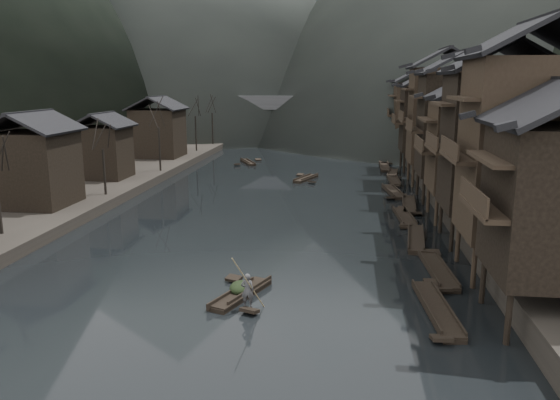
# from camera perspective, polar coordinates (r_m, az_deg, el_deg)

# --- Properties ---
(water) EXTENTS (300.00, 300.00, 0.00)m
(water) POSITION_cam_1_polar(r_m,az_deg,el_deg) (37.02, -3.85, -6.24)
(water) COLOR black
(water) RESTS_ON ground
(left_bank) EXTENTS (40.00, 200.00, 1.20)m
(left_bank) POSITION_cam_1_polar(r_m,az_deg,el_deg) (86.08, -22.09, 3.99)
(left_bank) COLOR #2D2823
(left_bank) RESTS_ON ground
(stilt_houses) EXTENTS (9.00, 67.60, 15.58)m
(stilt_houses) POSITION_cam_1_polar(r_m,az_deg,el_deg) (54.86, 18.33, 8.68)
(stilt_houses) COLOR black
(stilt_houses) RESTS_ON ground
(left_houses) EXTENTS (8.10, 53.20, 8.73)m
(left_houses) POSITION_cam_1_polar(r_m,az_deg,el_deg) (61.29, -19.49, 5.92)
(left_houses) COLOR black
(left_houses) RESTS_ON left_bank
(bare_trees) EXTENTS (3.86, 70.75, 7.72)m
(bare_trees) POSITION_cam_1_polar(r_m,az_deg,el_deg) (69.68, -13.02, 7.76)
(bare_trees) COLOR black
(bare_trees) RESTS_ON left_bank
(moored_sampans) EXTENTS (2.95, 62.56, 0.47)m
(moored_sampans) POSITION_cam_1_polar(r_m,az_deg,el_deg) (56.52, 12.41, 0.24)
(moored_sampans) COLOR black
(moored_sampans) RESTS_ON water
(midriver_boats) EXTENTS (18.45, 50.02, 0.45)m
(midriver_boats) POSITION_cam_1_polar(r_m,az_deg,el_deg) (86.44, 2.79, 4.65)
(midriver_boats) COLOR black
(midriver_boats) RESTS_ON water
(stone_bridge) EXTENTS (40.00, 6.00, 9.00)m
(stone_bridge) POSITION_cam_1_polar(r_m,az_deg,el_deg) (106.86, 3.46, 8.76)
(stone_bridge) COLOR #4C4C4F
(stone_bridge) RESTS_ON ground
(hero_sampan) EXTENTS (2.86, 5.38, 0.44)m
(hero_sampan) POSITION_cam_1_polar(r_m,az_deg,el_deg) (30.88, -4.09, -9.71)
(hero_sampan) COLOR black
(hero_sampan) RESTS_ON water
(cargo_heap) EXTENTS (1.19, 1.56, 0.72)m
(cargo_heap) POSITION_cam_1_polar(r_m,az_deg,el_deg) (30.90, -4.19, -8.52)
(cargo_heap) COLOR black
(cargo_heap) RESTS_ON hero_sampan
(boatman) EXTENTS (0.70, 0.49, 1.84)m
(boatman) POSITION_cam_1_polar(r_m,az_deg,el_deg) (28.72, -3.43, -8.95)
(boatman) COLOR #504F52
(boatman) RESTS_ON hero_sampan
(bamboo_pole) EXTENTS (1.68, 1.79, 3.70)m
(bamboo_pole) POSITION_cam_1_polar(r_m,az_deg,el_deg) (27.80, -3.10, -3.65)
(bamboo_pole) COLOR #8C7A51
(bamboo_pole) RESTS_ON boatman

